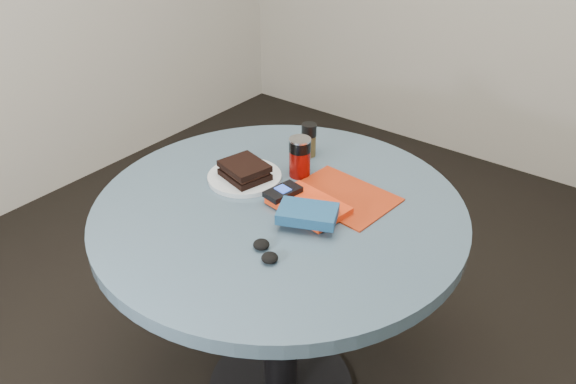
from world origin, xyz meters
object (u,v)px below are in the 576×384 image
Objects in this scene: magazine at (342,196)px; red_book at (308,205)px; soda_can at (300,157)px; novel at (308,214)px; plate at (245,177)px; pepper_grinder at (309,140)px; headphones at (265,251)px; sandwich at (245,170)px; mp3_player at (283,192)px; table at (280,252)px.

red_book is (-0.04, -0.11, 0.01)m from magazine.
novel is at bearing -48.99° from soda_can.
plate is 1.45× the size of novel.
red_book reaches higher than magazine.
pepper_grinder is 0.72× the size of novel.
plate is 1.80× the size of soda_can.
headphones is (0.16, -0.35, -0.05)m from soda_can.
headphones is (0.27, -0.23, 0.00)m from plate.
mp3_player is at bearing -6.42° from sandwich.
mp3_player is at bearing -71.23° from soda_can.
soda_can is at bearing 108.77° from mp3_player.
plate is at bearing 140.54° from novel.
soda_can is 0.15m from mp3_player.
pepper_grinder reaches higher than sandwich.
sandwich is at bearing -129.96° from soda_can.
soda_can is (-0.05, 0.16, 0.22)m from table.
soda_can reaches higher than novel.
plate is 1.99× the size of mp3_player.
plate is at bearing -156.38° from magazine.
sandwich is at bearing -154.28° from magazine.
novel is 0.16m from headphones.
sandwich is at bearing 139.18° from headphones.
magazine is (0.16, -0.02, -0.06)m from soda_can.
magazine is at bearing -33.25° from pepper_grinder.
plate is 1.07× the size of red_book.
headphones is (0.21, -0.47, -0.04)m from pepper_grinder.
plate is 0.24m from pepper_grinder.
novel is (0.28, -0.08, 0.03)m from plate.
red_book reaches higher than plate.
magazine is at bearing 49.61° from table.
soda_can reaches higher than plate.
sandwich is at bearing 141.65° from novel.
sandwich reaches higher than magazine.
magazine is 2.55× the size of mp3_player.
headphones is at bearing -65.54° from soda_can.
table is 0.23m from novel.
table is at bearing -69.89° from pepper_grinder.
plate is 1.43× the size of sandwich.
sandwich is 1.46× the size of headphones.
pepper_grinder is at bearing 75.21° from plate.
novel is (0.22, -0.31, -0.02)m from pepper_grinder.
sandwich is at bearing -102.30° from pepper_grinder.
plate is at bearing 171.09° from mp3_player.
novel is (0.04, -0.06, 0.02)m from red_book.
soda_can is at bearing 107.29° from table.
sandwich is (-0.15, 0.04, 0.20)m from table.
red_book is 1.95× the size of headphones.
soda_can is 0.39m from headphones.
mp3_player is (0.05, -0.14, -0.03)m from soda_can.
pepper_grinder is 0.31m from red_book.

